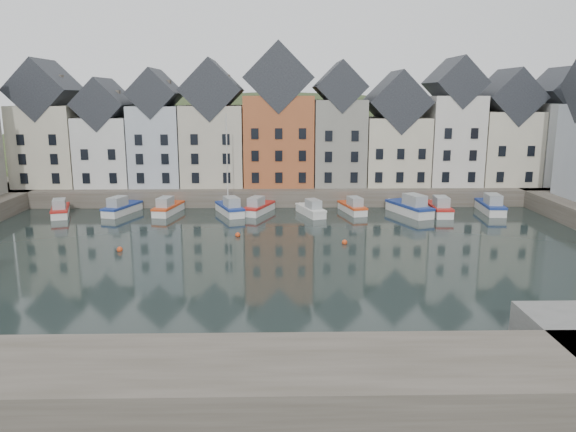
{
  "coord_description": "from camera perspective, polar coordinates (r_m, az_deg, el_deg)",
  "views": [
    {
      "loc": [
        -0.27,
        -44.67,
        13.39
      ],
      "look_at": [
        0.82,
        6.0,
        2.43
      ],
      "focal_mm": 35.0,
      "sensor_mm": 36.0,
      "label": 1
    }
  ],
  "objects": [
    {
      "name": "ground",
      "position": [
        46.63,
        -0.85,
        -4.49
      ],
      "size": [
        260.0,
        260.0,
        0.0
      ],
      "primitive_type": "plane",
      "color": "black",
      "rests_on": "ground"
    },
    {
      "name": "far_quay",
      "position": [
        75.69,
        -1.01,
        2.78
      ],
      "size": [
        90.0,
        16.0,
        2.0
      ],
      "primitive_type": "cube",
      "color": "#4B453A",
      "rests_on": "ground"
    },
    {
      "name": "near_wall",
      "position": [
        27.61,
        -22.58,
        -15.48
      ],
      "size": [
        50.0,
        6.0,
        2.0
      ],
      "primitive_type": "cube",
      "color": "#4B453A",
      "rests_on": "ground"
    },
    {
      "name": "hillside",
      "position": [
        105.44,
        -1.02,
        -5.1
      ],
      "size": [
        153.6,
        70.4,
        64.0
      ],
      "color": "#2B381C",
      "rests_on": "ground"
    },
    {
      "name": "far_terrace",
      "position": [
        72.89,
        1.53,
        8.65
      ],
      "size": [
        72.37,
        8.16,
        17.78
      ],
      "color": "beige",
      "rests_on": "far_quay"
    },
    {
      "name": "mooring_buoys",
      "position": [
        51.86,
        -5.32,
        -2.65
      ],
      "size": [
        20.5,
        5.5,
        0.5
      ],
      "color": "#CF4218",
      "rests_on": "ground"
    },
    {
      "name": "boat_a",
      "position": [
        68.42,
        -22.14,
        0.57
      ],
      "size": [
        3.4,
        6.02,
        2.21
      ],
      "rotation": [
        0.0,
        0.0,
        0.3
      ],
      "color": "silver",
      "rests_on": "ground"
    },
    {
      "name": "boat_b",
      "position": [
        67.16,
        -16.57,
        0.78
      ],
      "size": [
        3.58,
        6.27,
        2.3
      ],
      "rotation": [
        0.0,
        0.0,
        -0.31
      ],
      "color": "silver",
      "rests_on": "ground"
    },
    {
      "name": "boat_c",
      "position": [
        65.95,
        -12.11,
        0.8
      ],
      "size": [
        2.96,
        6.07,
        2.24
      ],
      "rotation": [
        0.0,
        0.0,
        -0.21
      ],
      "color": "silver",
      "rests_on": "ground"
    },
    {
      "name": "boat_d",
      "position": [
        64.49,
        -5.92,
        0.83
      ],
      "size": [
        3.91,
        6.32,
        11.56
      ],
      "rotation": [
        0.0,
        0.0,
        0.36
      ],
      "color": "silver",
      "rests_on": "ground"
    },
    {
      "name": "boat_e",
      "position": [
        64.87,
        -3.01,
        0.86
      ],
      "size": [
        3.78,
        5.97,
        2.2
      ],
      "rotation": [
        0.0,
        0.0,
        -0.38
      ],
      "color": "silver",
      "rests_on": "ground"
    },
    {
      "name": "boat_f",
      "position": [
        63.7,
        2.37,
        0.63
      ],
      "size": [
        3.36,
        5.7,
        2.09
      ],
      "rotation": [
        0.0,
        0.0,
        0.33
      ],
      "color": "silver",
      "rests_on": "ground"
    },
    {
      "name": "boat_g",
      "position": [
        65.45,
        6.59,
        0.88
      ],
      "size": [
        2.95,
        5.81,
        2.14
      ],
      "rotation": [
        0.0,
        0.0,
        0.23
      ],
      "color": "silver",
      "rests_on": "ground"
    },
    {
      "name": "boat_h",
      "position": [
        65.5,
        12.31,
        0.84
      ],
      "size": [
        4.46,
        7.32,
        2.69
      ],
      "rotation": [
        0.0,
        0.0,
        0.35
      ],
      "color": "silver",
      "rests_on": "ground"
    },
    {
      "name": "boat_i",
      "position": [
        66.38,
        15.11,
        0.77
      ],
      "size": [
        2.17,
        6.33,
        2.41
      ],
      "rotation": [
        0.0,
        0.0,
        -0.04
      ],
      "color": "silver",
      "rests_on": "ground"
    },
    {
      "name": "boat_j",
      "position": [
        69.23,
        19.88,
        0.94
      ],
      "size": [
        2.53,
        6.67,
        2.51
      ],
      "rotation": [
        0.0,
        0.0,
        -0.08
      ],
      "color": "silver",
      "rests_on": "ground"
    }
  ]
}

